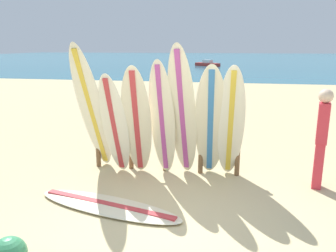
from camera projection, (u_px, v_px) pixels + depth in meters
The scene contains 13 objects.
ground_plane at pixel (166, 231), 4.40m from camera, with size 120.00×120.00×0.00m, color #CCB784.
ocean_water at pixel (226, 58), 59.84m from camera, with size 120.00×80.00×0.01m, color teal.
surfboard_rack at pixel (165, 139), 6.36m from camera, with size 2.83×0.09×1.06m.
surfboard_leaning_far_left at pixel (92, 111), 6.03m from camera, with size 0.48×1.24×2.45m.
surfboard_leaning_left at pixel (115, 125), 6.03m from camera, with size 0.57×0.72×1.93m.
surfboard_leaning_center_left at pixel (137, 122), 5.94m from camera, with size 0.59×0.81×2.08m.
surfboard_leaning_center at pixel (162, 120), 5.97m from camera, with size 0.54×0.64×2.16m.
surfboard_leaning_center_right at pixel (182, 113), 5.86m from camera, with size 0.60×0.88×2.43m.
surfboard_leaning_right at pixel (210, 123), 5.84m from camera, with size 0.59×0.91×2.10m.
surfboard_leaning_far_right at pixel (231, 124), 5.79m from camera, with size 0.51×0.86×2.09m.
surfboard_lying_on_sand at pixel (108, 206), 5.01m from camera, with size 2.49×1.14×0.08m.
beachgoer_standing at pixel (322, 135), 5.52m from camera, with size 0.23×0.30×1.69m.
small_boat_offshore at pixel (207, 64), 38.45m from camera, with size 3.00×2.59×0.71m.
Camera 1 is at (0.74, -3.88, 2.38)m, focal length 35.79 mm.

